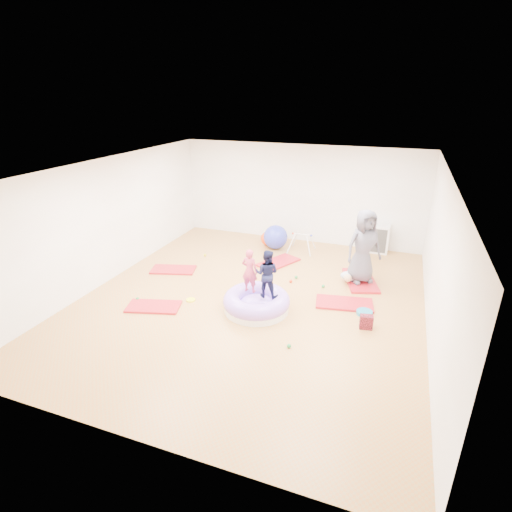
% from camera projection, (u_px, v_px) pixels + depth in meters
% --- Properties ---
extents(room, '(7.01, 8.01, 2.81)m').
position_uv_depth(room, '(251.00, 238.00, 8.03)').
color(room, '#A68146').
rests_on(room, ground).
extents(gym_mat_front_left, '(1.19, 0.81, 0.04)m').
position_uv_depth(gym_mat_front_left, '(154.00, 307.00, 8.24)').
color(gym_mat_front_left, red).
rests_on(gym_mat_front_left, ground).
extents(gym_mat_mid_left, '(1.18, 0.81, 0.04)m').
position_uv_depth(gym_mat_mid_left, '(173.00, 270.00, 9.95)').
color(gym_mat_mid_left, red).
rests_on(gym_mat_mid_left, ground).
extents(gym_mat_center_back, '(1.02, 1.26, 0.05)m').
position_uv_depth(gym_mat_center_back, '(278.00, 262.00, 10.38)').
color(gym_mat_center_back, red).
rests_on(gym_mat_center_back, ground).
extents(gym_mat_right, '(1.25, 0.78, 0.05)m').
position_uv_depth(gym_mat_right, '(344.00, 303.00, 8.36)').
color(gym_mat_right, red).
rests_on(gym_mat_right, ground).
extents(gym_mat_rear_right, '(1.01, 1.43, 0.05)m').
position_uv_depth(gym_mat_rear_right, '(360.00, 280.00, 9.38)').
color(gym_mat_rear_right, red).
rests_on(gym_mat_rear_right, ground).
extents(inflatable_cushion, '(1.36, 1.36, 0.43)m').
position_uv_depth(inflatable_cushion, '(256.00, 303.00, 8.10)').
color(inflatable_cushion, white).
rests_on(inflatable_cushion, ground).
extents(child_pink, '(0.35, 0.24, 0.92)m').
position_uv_depth(child_pink, '(250.00, 268.00, 7.99)').
color(child_pink, '#C73C58').
rests_on(child_pink, inflatable_cushion).
extents(child_navy, '(0.49, 0.39, 0.98)m').
position_uv_depth(child_navy, '(267.00, 271.00, 7.79)').
color(child_navy, '#121435').
rests_on(child_navy, inflatable_cushion).
extents(adult_caregiver, '(0.99, 0.92, 1.71)m').
position_uv_depth(adult_caregiver, '(364.00, 246.00, 8.98)').
color(adult_caregiver, '#50505E').
rests_on(adult_caregiver, gym_mat_rear_right).
extents(infant, '(0.38, 0.39, 0.23)m').
position_uv_depth(infant, '(349.00, 277.00, 9.24)').
color(infant, '#B0C2D4').
rests_on(infant, gym_mat_rear_right).
extents(ball_pit_balls, '(3.69, 3.32, 0.08)m').
position_uv_depth(ball_pit_balls, '(258.00, 284.00, 9.17)').
color(ball_pit_balls, '#238D3F').
rests_on(ball_pit_balls, ground).
extents(exercise_ball_blue, '(0.68, 0.68, 0.68)m').
position_uv_depth(exercise_ball_blue, '(276.00, 237.00, 11.24)').
color(exercise_ball_blue, '#2E39BE').
rests_on(exercise_ball_blue, ground).
extents(exercise_ball_orange, '(0.41, 0.41, 0.41)m').
position_uv_depth(exercise_ball_orange, '(268.00, 238.00, 11.53)').
color(exercise_ball_orange, '#EF3B08').
rests_on(exercise_ball_orange, ground).
extents(infant_play_gym, '(0.69, 0.65, 0.53)m').
position_uv_depth(infant_play_gym, '(302.00, 240.00, 10.98)').
color(infant_play_gym, white).
rests_on(infant_play_gym, ground).
extents(cube_shelf, '(0.77, 0.38, 0.77)m').
position_uv_depth(cube_shelf, '(374.00, 238.00, 11.01)').
color(cube_shelf, white).
rests_on(cube_shelf, ground).
extents(balance_disc, '(0.32, 0.32, 0.07)m').
position_uv_depth(balance_disc, '(364.00, 313.00, 7.99)').
color(balance_disc, teal).
rests_on(balance_disc, ground).
extents(backpack, '(0.26, 0.19, 0.27)m').
position_uv_depth(backpack, '(366.00, 322.00, 7.48)').
color(backpack, maroon).
rests_on(backpack, ground).
extents(yellow_toy, '(0.20, 0.20, 0.03)m').
position_uv_depth(yellow_toy, '(191.00, 300.00, 8.52)').
color(yellow_toy, '#FCF819').
rests_on(yellow_toy, ground).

